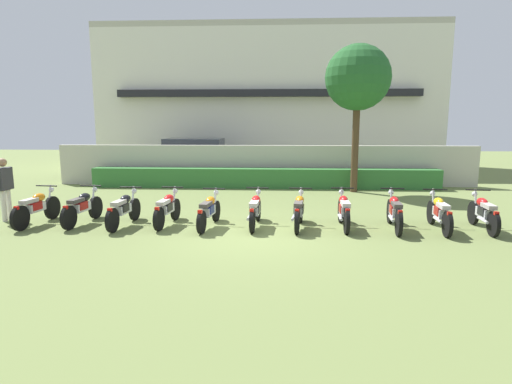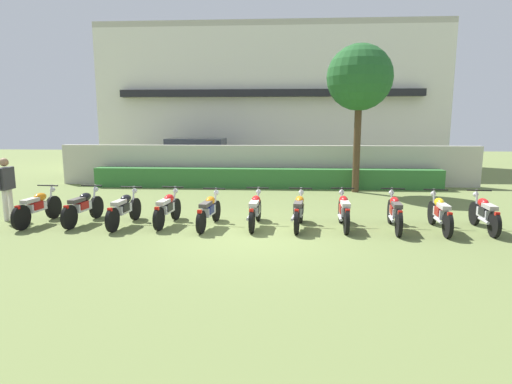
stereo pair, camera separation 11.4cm
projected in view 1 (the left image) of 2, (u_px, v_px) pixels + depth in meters
The scene contains 18 objects.
ground at pixel (254, 235), 10.06m from camera, with size 60.00×60.00×0.00m, color olive.
building at pixel (269, 101), 24.77m from camera, with size 18.55×6.50×7.82m.
compound_wall at pixel (265, 165), 17.78m from camera, with size 17.63×0.30×1.70m, color #BCB7A8.
hedge_row at pixel (264, 178), 17.17m from camera, with size 14.10×0.70×0.80m, color #337033.
parked_car at pixel (198, 158), 20.22m from camera, with size 4.54×2.16×1.89m.
tree_near_inspector at pixel (358, 79), 15.55m from camera, with size 2.43×2.43×5.51m.
motorcycle_in_row_0 at pixel (36, 207), 10.98m from camera, with size 0.60×1.94×0.98m.
motorcycle_in_row_1 at pixel (82, 207), 11.06m from camera, with size 0.60×1.90×0.97m.
motorcycle_in_row_2 at pixel (124, 209), 10.83m from camera, with size 0.60×1.93×0.96m.
motorcycle_in_row_3 at pixel (167, 208), 10.93m from camera, with size 0.60×1.79×0.95m.
motorcycle_in_row_4 at pixel (209, 210), 10.71m from camera, with size 0.60×1.89×0.94m.
motorcycle_in_row_5 at pixel (255, 210), 10.79m from camera, with size 0.60×1.89×0.95m.
motorcycle_in_row_6 at pixel (299, 210), 10.64m from camera, with size 0.60×1.85×0.97m.
motorcycle_in_row_7 at pixel (344, 210), 10.64m from camera, with size 0.60×1.84×0.98m.
motorcycle_in_row_8 at pixel (394, 211), 10.50m from camera, with size 0.60×1.98×0.98m.
motorcycle_in_row_9 at pixel (439, 212), 10.41m from camera, with size 0.60×1.97×0.97m.
motorcycle_in_row_10 at pixel (483, 213), 10.40m from camera, with size 0.60×1.85×0.96m.
inspector_person at pixel (4, 184), 11.36m from camera, with size 0.23×0.69×1.71m.
Camera 1 is at (0.57, -9.73, 2.67)m, focal length 29.46 mm.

